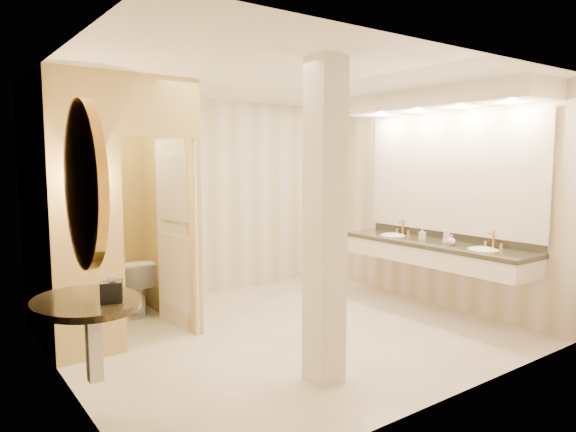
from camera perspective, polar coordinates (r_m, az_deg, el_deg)
name	(u,v)px	position (r m, az deg, el deg)	size (l,w,h in m)	color
floor	(287,333)	(5.74, -0.12, -12.84)	(4.50, 4.50, 0.00)	white
ceiling	(287,80)	(5.48, -0.13, 14.89)	(4.50, 4.50, 0.00)	white
wall_back	(202,198)	(7.16, -9.56, 1.95)	(4.50, 0.02, 2.70)	beige
wall_front	(443,231)	(4.01, 16.88, -1.57)	(4.50, 0.02, 2.70)	beige
wall_left	(61,226)	(4.52, -23.92, -0.98)	(0.02, 4.00, 2.70)	beige
wall_right	(425,200)	(7.00, 14.97, 1.73)	(0.02, 4.00, 2.70)	beige
toilet_closet	(152,205)	(5.77, -14.89, 1.16)	(1.50, 1.55, 2.70)	#CDBF6B
wall_sconce	(86,176)	(4.98, -21.50, 4.15)	(0.14, 0.14, 0.42)	gold
vanity	(437,180)	(6.53, 16.27, 3.83)	(0.75, 2.70, 2.09)	silver
console_shelf	(86,235)	(3.95, -21.52, -2.02)	(0.94, 0.94, 1.92)	black
pillar	(325,224)	(4.26, 4.11, -0.87)	(0.27, 0.27, 2.70)	silver
tissue_box	(112,291)	(3.89, -19.00, -7.91)	(0.15, 0.15, 0.15)	black
toilet	(133,286)	(6.60, -16.80, -7.46)	(0.38, 0.67, 0.68)	white
soap_bottle_a	(422,234)	(6.71, 14.69, -1.92)	(0.06, 0.07, 0.14)	beige
soap_bottle_b	(451,240)	(6.36, 17.67, -2.55)	(0.10, 0.10, 0.12)	silver
soap_bottle_c	(447,234)	(6.45, 17.22, -1.97)	(0.09, 0.09, 0.22)	#C6B28C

